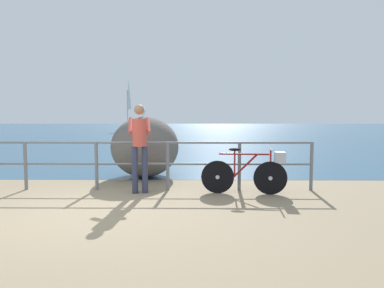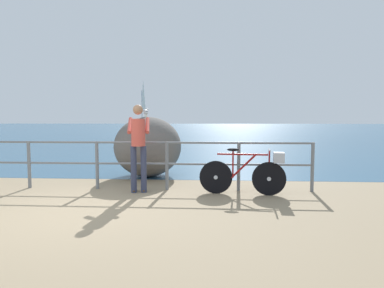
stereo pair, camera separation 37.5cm
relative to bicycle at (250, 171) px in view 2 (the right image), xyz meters
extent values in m
cube|color=#937F60|center=(-3.20, 18.51, -0.51)|extent=(120.00, 120.00, 0.10)
cube|color=#2D5675|center=(-3.20, 46.49, -0.46)|extent=(120.00, 90.00, 0.01)
cylinder|color=slate|center=(-4.70, 0.37, 0.05)|extent=(0.07, 0.07, 1.02)
cylinder|color=slate|center=(-3.20, 0.37, 0.05)|extent=(0.07, 0.07, 1.02)
cylinder|color=slate|center=(-1.69, 0.37, 0.05)|extent=(0.07, 0.07, 1.02)
cylinder|color=slate|center=(-0.19, 0.37, 0.05)|extent=(0.07, 0.07, 1.02)
cylinder|color=slate|center=(1.31, 0.37, 0.05)|extent=(0.07, 0.07, 1.02)
cylinder|color=slate|center=(-3.20, 0.37, 0.54)|extent=(9.03, 0.04, 0.04)
cylinder|color=slate|center=(-3.20, 0.37, 0.09)|extent=(9.03, 0.04, 0.04)
cylinder|color=black|center=(-0.67, 0.07, -0.13)|extent=(0.66, 0.10, 0.66)
cylinder|color=#B7BCC6|center=(-0.67, 0.07, -0.13)|extent=(0.09, 0.06, 0.08)
cylinder|color=black|center=(0.37, -0.04, -0.13)|extent=(0.66, 0.10, 0.66)
cylinder|color=#B7BCC6|center=(0.37, -0.04, -0.13)|extent=(0.09, 0.06, 0.08)
cylinder|color=maroon|center=(-0.15, 0.02, 0.34)|extent=(0.99, 0.14, 0.04)
cylinder|color=maroon|center=(-0.12, 0.01, 0.10)|extent=(0.50, 0.09, 0.50)
cylinder|color=maroon|center=(-0.33, 0.03, 0.13)|extent=(0.03, 0.03, 0.53)
ellipsoid|color=black|center=(-0.33, 0.03, 0.43)|extent=(0.25, 0.12, 0.06)
cylinder|color=maroon|center=(0.37, -0.04, 0.15)|extent=(0.03, 0.03, 0.57)
cylinder|color=#B7BCC6|center=(0.37, -0.04, 0.44)|extent=(0.08, 0.48, 0.03)
cube|color=#B7BCC6|center=(0.55, -0.06, 0.29)|extent=(0.22, 0.26, 0.20)
cylinder|color=#333851|center=(-2.33, 0.05, 0.01)|extent=(0.12, 0.12, 0.95)
ellipsoid|color=#513319|center=(-2.34, 0.11, -0.42)|extent=(0.14, 0.27, 0.08)
cylinder|color=#333851|center=(-2.13, 0.08, 0.01)|extent=(0.12, 0.12, 0.95)
ellipsoid|color=#513319|center=(-2.14, 0.14, -0.42)|extent=(0.14, 0.27, 0.08)
cylinder|color=#CC4C3F|center=(-2.23, 0.07, 0.76)|extent=(0.28, 0.28, 0.55)
sphere|color=#9E7051|center=(-2.23, 0.07, 1.22)|extent=(0.20, 0.20, 0.20)
cylinder|color=#CC4C3F|center=(-2.45, 0.27, 0.90)|extent=(0.17, 0.52, 0.34)
cylinder|color=#CC4C3F|center=(-2.09, 0.33, 0.90)|extent=(0.17, 0.52, 0.34)
ellipsoid|color=#605B56|center=(-2.42, 1.98, 0.31)|extent=(1.73, 1.92, 1.55)
cylinder|color=gold|center=(-2.50, 2.06, 1.11)|extent=(0.01, 0.01, 0.06)
cylinder|color=gold|center=(-2.46, 2.06, 1.11)|extent=(0.01, 0.01, 0.06)
ellipsoid|color=white|center=(-2.48, 2.06, 1.21)|extent=(0.14, 0.27, 0.13)
ellipsoid|color=#9E9EA3|center=(-2.48, 2.04, 1.24)|extent=(0.14, 0.25, 0.06)
sphere|color=white|center=(-2.47, 2.18, 1.28)|extent=(0.08, 0.08, 0.08)
cone|color=gold|center=(-2.46, 2.23, 1.27)|extent=(0.03, 0.05, 0.02)
ellipsoid|color=white|center=(-9.29, 33.30, -0.11)|extent=(3.04, 4.54, 0.70)
cube|color=silver|center=(-9.16, 33.03, 0.42)|extent=(1.28, 1.52, 0.36)
cylinder|color=#B2B2B7|center=(-9.37, 33.49, 2.34)|extent=(0.10, 0.10, 4.20)
pyramid|color=white|center=(-9.06, 32.81, 3.92)|extent=(0.73, 1.47, 3.57)
camera|label=1|loc=(-1.10, -6.53, 1.04)|focal=31.02mm
camera|label=2|loc=(-0.73, -6.52, 1.04)|focal=31.02mm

